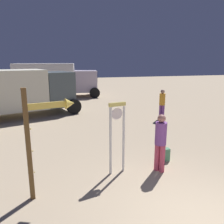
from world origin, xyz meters
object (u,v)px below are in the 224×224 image
at_px(person_near_clock, 160,140).
at_px(backpack, 165,155).
at_px(box_truck_far, 55,79).
at_px(box_truck_near, 16,91).
at_px(arrow_sign, 44,127).
at_px(person_distant, 162,103).
at_px(standing_clock, 117,131).

distance_m(person_near_clock, backpack, 1.06).
xyz_separation_m(person_near_clock, box_truck_far, (-2.33, 15.23, 0.66)).
relative_size(person_near_clock, box_truck_near, 0.24).
bearing_deg(backpack, box_truck_far, 100.93).
bearing_deg(box_truck_near, person_near_clock, -60.02).
xyz_separation_m(arrow_sign, person_distant, (6.12, 5.65, -0.77)).
relative_size(standing_clock, box_truck_near, 0.29).
bearing_deg(person_near_clock, arrow_sign, -174.59).
bearing_deg(person_near_clock, standing_clock, 166.79).
relative_size(person_near_clock, backpack, 4.11).
xyz_separation_m(standing_clock, person_near_clock, (1.21, -0.28, -0.30)).
height_order(backpack, person_distant, person_distant).
xyz_separation_m(standing_clock, backpack, (1.71, 0.28, -1.04)).
relative_size(arrow_sign, box_truck_far, 0.34).
bearing_deg(arrow_sign, backpack, 13.35).
xyz_separation_m(person_distant, box_truck_near, (-7.73, 2.86, 0.59)).
bearing_deg(person_distant, person_near_clock, -119.23).
height_order(backpack, box_truck_near, box_truck_near).
bearing_deg(standing_clock, box_truck_far, 94.30).
height_order(arrow_sign, person_near_clock, arrow_sign).
relative_size(person_near_clock, box_truck_far, 0.23).
bearing_deg(person_near_clock, backpack, 48.49).
height_order(person_distant, box_truck_far, box_truck_far).
height_order(standing_clock, box_truck_far, box_truck_far).
xyz_separation_m(person_near_clock, box_truck_near, (-4.74, 8.21, 0.57)).
height_order(person_near_clock, person_distant, person_near_clock).
bearing_deg(box_truck_far, box_truck_near, -108.90).
bearing_deg(box_truck_far, backpack, -79.07).
height_order(arrow_sign, person_distant, arrow_sign).
distance_m(person_distant, box_truck_far, 11.24).
bearing_deg(standing_clock, person_distant, 50.34).
height_order(person_near_clock, backpack, person_near_clock).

